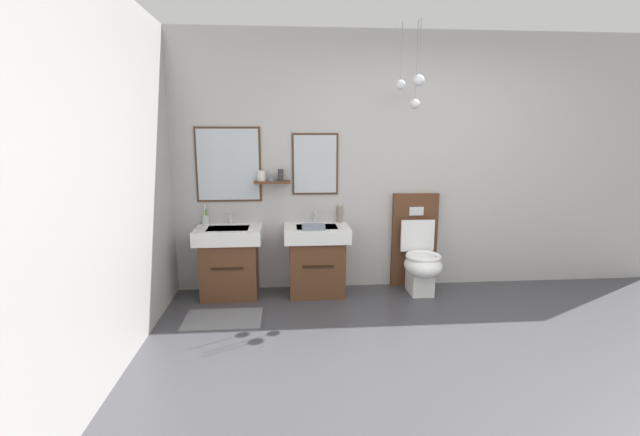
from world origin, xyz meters
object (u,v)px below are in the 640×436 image
at_px(vanity_sink_right, 317,258).
at_px(soap_dispenser, 340,214).
at_px(toothbrush_cup, 206,219).
at_px(folded_hand_towel, 313,227).
at_px(vanity_sink_left, 230,260).
at_px(toilet, 418,256).

relative_size(vanity_sink_right, soap_dispenser, 3.46).
relative_size(toothbrush_cup, soap_dispenser, 1.03).
xyz_separation_m(toothbrush_cup, folded_hand_towel, (1.08, -0.30, -0.03)).
xyz_separation_m(vanity_sink_right, folded_hand_towel, (-0.04, -0.14, 0.35)).
height_order(toothbrush_cup, folded_hand_towel, toothbrush_cup).
distance_m(vanity_sink_left, toilet, 1.93).
xyz_separation_m(toilet, folded_hand_towel, (-1.10, -0.13, 0.35)).
distance_m(vanity_sink_right, toothbrush_cup, 1.19).
distance_m(toothbrush_cup, soap_dispenser, 1.37).
bearing_deg(toothbrush_cup, folded_hand_towel, -15.35).
relative_size(toothbrush_cup, folded_hand_towel, 0.95).
bearing_deg(toilet, folded_hand_towel, -173.01).
xyz_separation_m(vanity_sink_right, soap_dispenser, (0.25, 0.17, 0.42)).
bearing_deg(vanity_sink_left, soap_dispenser, 8.50).
xyz_separation_m(vanity_sink_left, folded_hand_towel, (0.83, -0.14, 0.35)).
distance_m(vanity_sink_right, soap_dispenser, 0.52).
bearing_deg(folded_hand_towel, toothbrush_cup, 164.65).
distance_m(vanity_sink_right, folded_hand_towel, 0.38).
bearing_deg(folded_hand_towel, vanity_sink_right, 73.73).
height_order(toilet, folded_hand_towel, toilet).
bearing_deg(vanity_sink_right, vanity_sink_left, 180.00).
relative_size(vanity_sink_left, toilet, 0.71).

